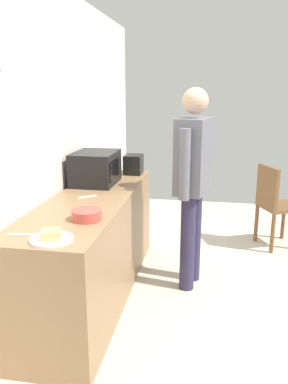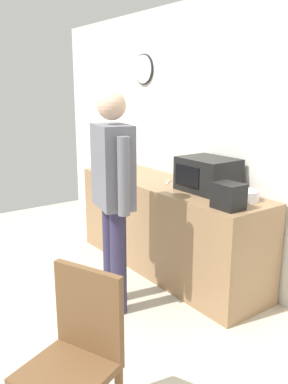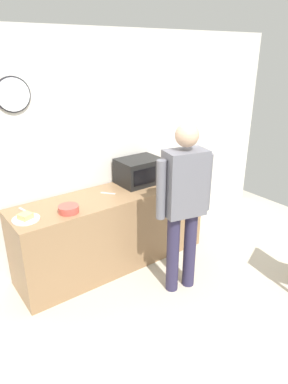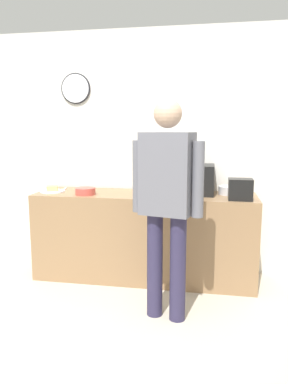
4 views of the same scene
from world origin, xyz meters
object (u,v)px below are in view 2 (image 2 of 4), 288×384
at_px(cereal_bowl, 122,172).
at_px(fork_utensil, 127,167).
at_px(wooden_chair, 77,355).
at_px(microwave, 208,175).
at_px(person_standing, 113,187).
at_px(toaster, 229,196).
at_px(salad_bowl, 245,195).
at_px(spoon_utensil, 168,182).
at_px(sandwich_plate, 110,167).

distance_m(cereal_bowl, fork_utensil, 0.46).
relative_size(fork_utensil, wooden_chair, 0.18).
bearing_deg(microwave, wooden_chair, -62.29).
height_order(fork_utensil, wooden_chair, wooden_chair).
height_order(fork_utensil, person_standing, person_standing).
xyz_separation_m(microwave, toaster, (0.49, -0.26, -0.05)).
bearing_deg(cereal_bowl, fork_utensil, 138.96).
bearing_deg(salad_bowl, microwave, -175.50).
bearing_deg(person_standing, spoon_utensil, 112.73).
distance_m(person_standing, wooden_chair, 1.47).
bearing_deg(salad_bowl, cereal_bowl, -169.16).
bearing_deg(toaster, fork_utensil, 170.35).
xyz_separation_m(salad_bowl, spoon_utensil, (-0.88, -0.10, -0.04)).
distance_m(toaster, wooden_chair, 1.66).
bearing_deg(fork_utensil, cereal_bowl, -41.04).
xyz_separation_m(toaster, spoon_utensil, (-0.97, 0.20, -0.10)).
xyz_separation_m(sandwich_plate, cereal_bowl, (0.40, -0.09, 0.01)).
bearing_deg(microwave, salad_bowl, 4.50).
distance_m(salad_bowl, person_standing, 1.09).
xyz_separation_m(sandwich_plate, person_standing, (1.31, -0.76, 0.13)).
bearing_deg(spoon_utensil, salad_bowl, 6.30).
bearing_deg(person_standing, fork_utensil, 142.35).
bearing_deg(microwave, spoon_utensil, -172.16).
distance_m(microwave, fork_utensil, 1.39).
distance_m(sandwich_plate, spoon_utensil, 0.96).
bearing_deg(cereal_bowl, person_standing, -36.27).
relative_size(cereal_bowl, wooden_chair, 0.22).
relative_size(spoon_utensil, wooden_chair, 0.18).
bearing_deg(salad_bowl, toaster, -74.14).
relative_size(person_standing, wooden_chair, 1.89).
relative_size(salad_bowl, cereal_bowl, 1.11).
xyz_separation_m(salad_bowl, person_standing, (-0.53, -0.94, 0.10)).
relative_size(microwave, wooden_chair, 0.53).
bearing_deg(spoon_utensil, microwave, 7.84).
bearing_deg(microwave, toaster, -27.89).
xyz_separation_m(microwave, spoon_utensil, (-0.47, -0.07, -0.15)).
distance_m(salad_bowl, cereal_bowl, 1.47).
height_order(person_standing, wooden_chair, person_standing).
bearing_deg(wooden_chair, sandwich_plate, 145.40).
bearing_deg(spoon_utensil, person_standing, -67.27).
xyz_separation_m(salad_bowl, wooden_chair, (0.53, -1.82, -0.41)).
distance_m(cereal_bowl, person_standing, 1.13).
height_order(cereal_bowl, wooden_chair, cereal_bowl).
height_order(salad_bowl, wooden_chair, salad_bowl).
bearing_deg(fork_utensil, person_standing, -37.65).
height_order(sandwich_plate, person_standing, person_standing).
height_order(spoon_utensil, wooden_chair, wooden_chair).
height_order(salad_bowl, spoon_utensil, salad_bowl).
height_order(salad_bowl, fork_utensil, salad_bowl).
bearing_deg(person_standing, toaster, 46.77).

